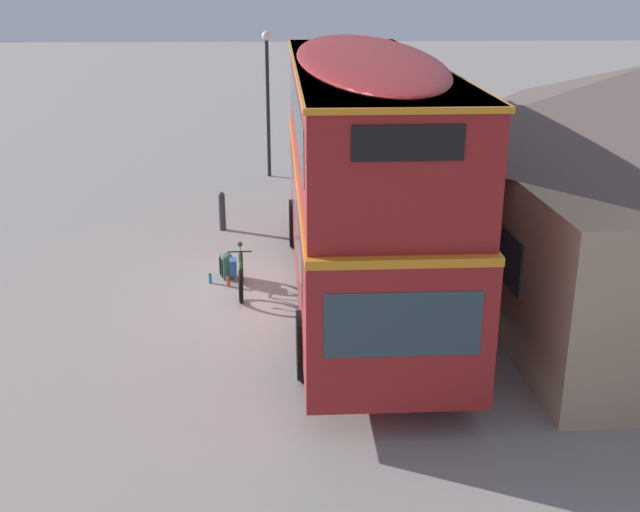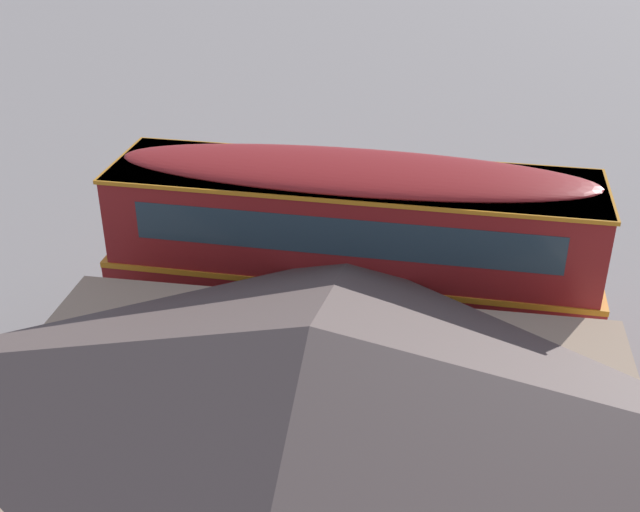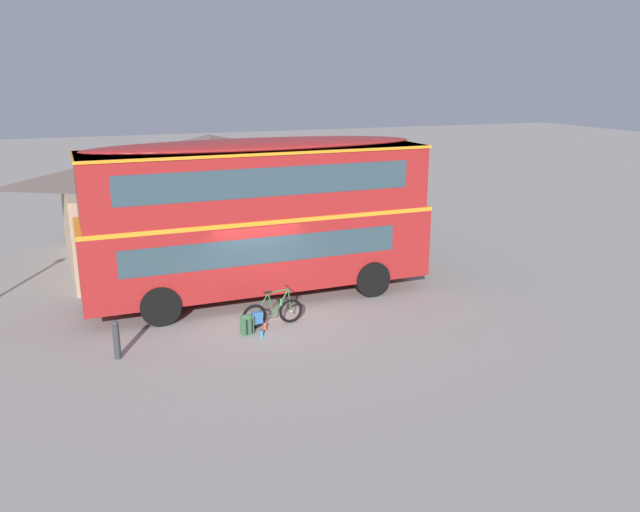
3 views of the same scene
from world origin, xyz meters
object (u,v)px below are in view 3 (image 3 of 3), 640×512
Objects in this scene: touring_bicycle at (271,313)px; water_bottle_red_squeeze at (265,326)px; water_bottle_blue_sports at (262,334)px; backpack_on_ground at (247,324)px; kerb_bollard at (116,339)px; double_decker_bus at (259,212)px.

touring_bicycle is 6.77× the size of water_bottle_red_squeeze.
water_bottle_red_squeeze reaches higher than water_bottle_blue_sports.
water_bottle_red_squeeze is at bearing -134.60° from touring_bicycle.
kerb_bollard reaches higher than backpack_on_ground.
kerb_bollard is (-3.27, -0.33, 0.22)m from backpack_on_ground.
water_bottle_blue_sports is at bearing -47.58° from backpack_on_ground.
double_decker_bus reaches higher than water_bottle_red_squeeze.
double_decker_bus is 49.07× the size of water_bottle_blue_sports.
double_decker_bus reaches higher than backpack_on_ground.
backpack_on_ground is at bearing -173.43° from water_bottle_red_squeeze.
touring_bicycle is at bearing -99.91° from double_decker_bus.
backpack_on_ground is at bearing -157.30° from touring_bicycle.
touring_bicycle is 0.44m from water_bottle_red_squeeze.
backpack_on_ground is (-1.17, -2.69, -2.36)m from double_decker_bus.
double_decker_bus is at bearing 34.19° from kerb_bollard.
water_bottle_red_squeeze is (-0.67, -2.63, -2.52)m from double_decker_bus.
kerb_bollard is at bearing -170.90° from touring_bicycle.
double_decker_bus is at bearing 73.86° from water_bottle_blue_sports.
kerb_bollard is at bearing -174.15° from water_bottle_red_squeeze.
water_bottle_blue_sports is at bearing -106.14° from double_decker_bus.
touring_bicycle is 1.77× the size of kerb_bollard.
kerb_bollard is (-4.03, -0.65, 0.13)m from touring_bicycle.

